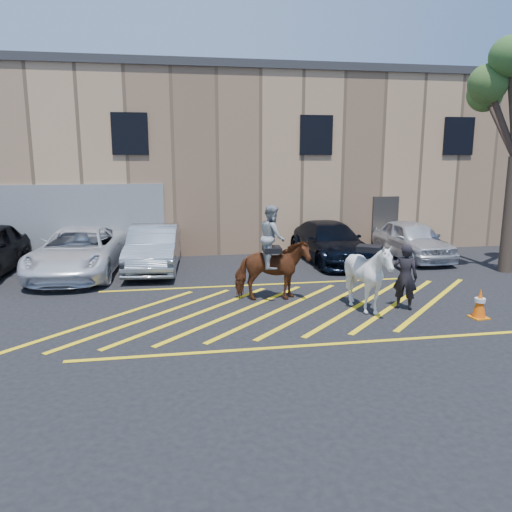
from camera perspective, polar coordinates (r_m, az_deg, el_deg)
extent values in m
plane|color=black|center=(12.97, 2.50, -5.73)|extent=(90.00, 90.00, 0.00)
imported|color=white|center=(17.17, -19.61, 0.45)|extent=(2.89, 5.59, 1.51)
imported|color=#90969D|center=(17.22, -11.60, 0.90)|extent=(1.92, 4.67, 1.51)
imported|color=black|center=(18.47, 8.44, 1.58)|extent=(2.20, 4.98, 1.42)
imported|color=silver|center=(19.65, 17.39, 1.79)|extent=(1.81, 4.26, 1.44)
imported|color=black|center=(13.06, 16.68, -2.31)|extent=(0.72, 0.67, 1.66)
cube|color=tan|center=(24.25, -3.60, 10.61)|extent=(32.00, 10.00, 7.00)
cube|color=#2D2D30|center=(24.48, -3.71, 19.18)|extent=(32.20, 10.20, 0.30)
cube|color=black|center=(19.12, -14.23, 13.39)|extent=(1.30, 0.08, 1.50)
cube|color=black|center=(19.90, 6.90, 13.56)|extent=(1.30, 0.08, 1.50)
cube|color=black|center=(22.37, 22.16, 12.57)|extent=(1.30, 0.08, 1.50)
cube|color=#38332D|center=(21.12, 14.51, 3.63)|extent=(1.10, 0.08, 2.20)
cube|color=yellow|center=(12.49, -16.51, -6.85)|extent=(4.20, 4.20, 0.01)
cube|color=yellow|center=(12.41, -11.65, -6.73)|extent=(4.20, 4.20, 0.01)
cube|color=yellow|center=(12.41, -6.78, -6.56)|extent=(4.20, 4.20, 0.01)
cube|color=yellow|center=(12.50, -1.94, -6.35)|extent=(4.20, 4.20, 0.01)
cube|color=yellow|center=(12.68, 2.79, -6.10)|extent=(4.20, 4.20, 0.01)
cube|color=yellow|center=(12.95, 7.35, -5.82)|extent=(4.20, 4.20, 0.01)
cube|color=yellow|center=(13.29, 11.71, -5.51)|extent=(4.20, 4.20, 0.01)
cube|color=yellow|center=(13.70, 15.81, -5.20)|extent=(4.20, 4.20, 0.01)
cube|color=yellow|center=(14.18, 19.66, -4.88)|extent=(4.20, 4.20, 0.01)
cube|color=yellow|center=(15.04, 0.71, -3.29)|extent=(9.50, 0.12, 0.01)
cube|color=yellow|center=(10.40, 5.85, -10.15)|extent=(9.50, 0.12, 0.01)
imported|color=maroon|center=(13.27, 1.82, -1.66)|extent=(1.99, 1.00, 1.64)
imported|color=gray|center=(13.10, 1.85, 2.21)|extent=(0.68, 0.85, 1.67)
cube|color=black|center=(13.15, 1.84, 0.76)|extent=(0.49, 0.59, 0.14)
imported|color=silver|center=(12.56, 12.69, -2.32)|extent=(2.11, 2.16, 1.80)
cube|color=black|center=(12.41, 12.83, 0.84)|extent=(0.72, 0.69, 0.14)
cube|color=orange|center=(13.16, 24.08, -6.41)|extent=(0.42, 0.42, 0.03)
cone|color=#E95509|center=(13.06, 24.21, -4.88)|extent=(0.32, 0.32, 0.70)
cylinder|color=silver|center=(13.05, 24.23, -4.63)|extent=(0.25, 0.25, 0.10)
cylinder|color=#46352B|center=(18.43, 27.04, 4.18)|extent=(0.44, 0.44, 3.80)
cylinder|color=#48352C|center=(19.00, 26.09, 13.24)|extent=(0.33, 1.88, 2.34)
cylinder|color=#4A362D|center=(18.00, 26.31, 13.53)|extent=(1.40, 0.20, 2.39)
sphere|color=#467030|center=(19.75, 24.69, 16.46)|extent=(1.20, 1.20, 1.20)
sphere|color=#41682C|center=(17.75, 24.98, 17.42)|extent=(1.20, 1.20, 1.20)
sphere|color=#39622A|center=(17.57, 27.03, 19.68)|extent=(1.20, 1.20, 1.20)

